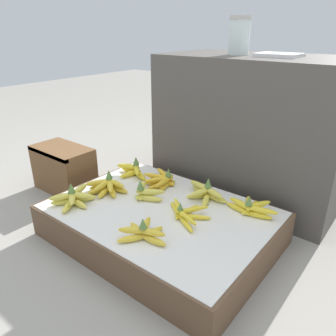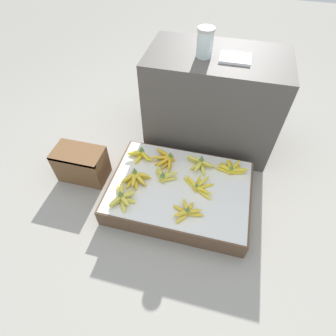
{
  "view_description": "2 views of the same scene",
  "coord_description": "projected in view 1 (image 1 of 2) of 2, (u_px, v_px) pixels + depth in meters",
  "views": [
    {
      "loc": [
        0.87,
        -1.03,
        0.96
      ],
      "look_at": [
        -0.06,
        0.13,
        0.32
      ],
      "focal_mm": 35.0,
      "sensor_mm": 36.0,
      "label": 1
    },
    {
      "loc": [
        0.2,
        -1.14,
        1.71
      ],
      "look_at": [
        -0.11,
        0.07,
        0.26
      ],
      "focal_mm": 28.0,
      "sensor_mm": 36.0,
      "label": 2
    }
  ],
  "objects": [
    {
      "name": "banana_bunch_front_left",
      "position": [
        74.0,
        198.0,
        1.59
      ],
      "size": [
        0.19,
        0.23,
        0.11
      ],
      "color": "#DBCC4C",
      "rests_on": "display_platform"
    },
    {
      "name": "ground_plane",
      "position": [
        161.0,
        238.0,
        1.62
      ],
      "size": [
        10.0,
        10.0,
        0.0
      ],
      "primitive_type": "plane",
      "color": "gray"
    },
    {
      "name": "banana_bunch_middle_left",
      "position": [
        107.0,
        186.0,
        1.7
      ],
      "size": [
        0.2,
        0.17,
        0.11
      ],
      "color": "gold",
      "rests_on": "display_platform"
    },
    {
      "name": "banana_bunch_back_midright",
      "position": [
        205.0,
        193.0,
        1.63
      ],
      "size": [
        0.24,
        0.17,
        0.11
      ],
      "color": "#DBCC4C",
      "rests_on": "display_platform"
    },
    {
      "name": "banana_bunch_back_left",
      "position": [
        134.0,
        170.0,
        1.89
      ],
      "size": [
        0.23,
        0.14,
        0.11
      ],
      "color": "yellow",
      "rests_on": "display_platform"
    },
    {
      "name": "banana_bunch_back_right",
      "position": [
        251.0,
        208.0,
        1.51
      ],
      "size": [
        0.25,
        0.16,
        0.1
      ],
      "color": "yellow",
      "rests_on": "display_platform"
    },
    {
      "name": "glass_jar",
      "position": [
        239.0,
        35.0,
        1.74
      ],
      "size": [
        0.12,
        0.12,
        0.19
      ],
      "color": "silver",
      "rests_on": "back_vendor_table"
    },
    {
      "name": "back_vendor_table",
      "position": [
        253.0,
        129.0,
        1.91
      ],
      "size": [
        1.05,
        0.59,
        0.82
      ],
      "color": "#4C4742",
      "rests_on": "ground_plane"
    },
    {
      "name": "banana_bunch_middle_midleft",
      "position": [
        145.0,
        192.0,
        1.64
      ],
      "size": [
        0.19,
        0.15,
        0.11
      ],
      "color": "#DBCC4C",
      "rests_on": "display_platform"
    },
    {
      "name": "wooden_crate",
      "position": [
        64.0,
        169.0,
        2.05
      ],
      "size": [
        0.39,
        0.22,
        0.28
      ],
      "color": "brown",
      "rests_on": "ground_plane"
    },
    {
      "name": "banana_bunch_back_midleft",
      "position": [
        162.0,
        180.0,
        1.78
      ],
      "size": [
        0.19,
        0.21,
        0.1
      ],
      "color": "gold",
      "rests_on": "display_platform"
    },
    {
      "name": "foam_tray_white",
      "position": [
        279.0,
        55.0,
        1.65
      ],
      "size": [
        0.21,
        0.17,
        0.02
      ],
      "color": "white",
      "rests_on": "back_vendor_table"
    },
    {
      "name": "banana_bunch_middle_midright",
      "position": [
        185.0,
        213.0,
        1.47
      ],
      "size": [
        0.24,
        0.21,
        0.08
      ],
      "color": "yellow",
      "rests_on": "display_platform"
    },
    {
      "name": "banana_bunch_front_midright",
      "position": [
        143.0,
        232.0,
        1.33
      ],
      "size": [
        0.22,
        0.2,
        0.1
      ],
      "color": "gold",
      "rests_on": "display_platform"
    },
    {
      "name": "display_platform",
      "position": [
        160.0,
        224.0,
        1.58
      ],
      "size": [
        1.04,
        0.74,
        0.16
      ],
      "color": "brown",
      "rests_on": "ground_plane"
    }
  ]
}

